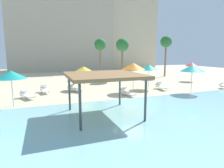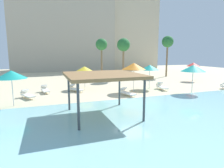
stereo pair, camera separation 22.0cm
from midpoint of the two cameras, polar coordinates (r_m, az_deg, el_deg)
name	(u,v)px [view 2 (the right image)]	position (r m, az deg, el deg)	size (l,w,h in m)	color
ground_plane	(131,104)	(15.01, 6.21, -5.88)	(80.00, 80.00, 0.00)	beige
lagoon_water	(174,128)	(10.78, 18.83, -12.36)	(44.00, 13.50, 0.04)	#8CC6CC
shade_pavilion	(103,76)	(11.60, -2.24, 2.35)	(4.43, 4.43, 2.67)	#42474C
beach_umbrella_orange_0	(134,66)	(19.23, 6.95, 5.35)	(2.40, 2.40, 2.95)	silver
beach_umbrella_teal_1	(193,68)	(20.18, 23.63, 4.38)	(2.37, 2.37, 2.79)	silver
beach_umbrella_teal_2	(11,75)	(15.54, -27.78, 2.55)	(2.18, 2.18, 2.68)	silver
beach_umbrella_yellow_3	(84,69)	(20.92, -8.02, 4.52)	(2.04, 2.04, 2.50)	silver
beach_umbrella_teal_4	(150,67)	(21.40, 11.62, 4.91)	(2.07, 2.07, 2.65)	silver
beach_umbrella_red_5	(193,64)	(29.37, 23.54, 5.43)	(1.90, 1.90, 2.61)	silver
lounge_chair_0	(127,92)	(17.60, 4.80, -2.50)	(1.05, 1.99, 0.74)	white
lounge_chair_1	(75,88)	(19.81, -10.82, -1.31)	(1.46, 1.94, 0.74)	white
lounge_chair_3	(161,86)	(21.35, 14.99, -0.71)	(0.91, 1.97, 0.74)	white
lounge_chair_4	(45,89)	(20.05, -19.25, -1.54)	(0.87, 1.96, 0.74)	white
lounge_chair_6	(27,94)	(18.15, -23.90, -2.91)	(1.39, 1.96, 0.74)	white
palm_tree_1	(101,45)	(31.29, -2.99, 11.56)	(1.90, 1.90, 6.29)	brown
palm_tree_2	(168,43)	(33.52, 16.63, 11.85)	(1.90, 1.90, 6.79)	brown
palm_tree_3	(123,46)	(28.17, 3.72, 11.44)	(1.90, 1.90, 6.09)	brown
hotel_block_0	(63,34)	(46.85, -14.30, 14.50)	(22.33, 8.74, 16.88)	#B2A893
hotel_block_1	(121,34)	(52.05, 2.91, 14.83)	(16.98, 9.53, 17.99)	beige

